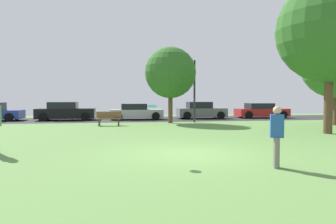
{
  "coord_description": "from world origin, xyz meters",
  "views": [
    {
      "loc": [
        -2.09,
        -9.35,
        1.76
      ],
      "look_at": [
        0.0,
        3.38,
        1.17
      ],
      "focal_mm": 32.61,
      "sensor_mm": 36.0,
      "label": 1
    }
  ],
  "objects_px": {
    "parked_car_grey": "(201,111)",
    "parked_car_silver": "(136,112)",
    "frisbee_disc": "(152,106)",
    "park_bench": "(109,118)",
    "street_lamp_post": "(194,91)",
    "parked_car_black": "(66,112)",
    "parked_car_red": "(261,111)",
    "maple_tree_near": "(170,73)",
    "maple_tree_far": "(330,30)",
    "person_thrower": "(277,134)"
  },
  "relations": [
    {
      "from": "parked_car_red",
      "to": "parked_car_silver",
      "type": "bearing_deg",
      "value": -177.74
    },
    {
      "from": "frisbee_disc",
      "to": "maple_tree_near",
      "type": "bearing_deg",
      "value": 78.07
    },
    {
      "from": "parked_car_black",
      "to": "street_lamp_post",
      "type": "distance_m",
      "value": 10.46
    },
    {
      "from": "person_thrower",
      "to": "parked_car_grey",
      "type": "bearing_deg",
      "value": -77.1
    },
    {
      "from": "maple_tree_far",
      "to": "street_lamp_post",
      "type": "bearing_deg",
      "value": 121.11
    },
    {
      "from": "park_bench",
      "to": "street_lamp_post",
      "type": "relative_size",
      "value": 0.36
    },
    {
      "from": "parked_car_silver",
      "to": "street_lamp_post",
      "type": "relative_size",
      "value": 0.95
    },
    {
      "from": "park_bench",
      "to": "street_lamp_post",
      "type": "bearing_deg",
      "value": -163.22
    },
    {
      "from": "frisbee_disc",
      "to": "parked_car_grey",
      "type": "height_order",
      "value": "frisbee_disc"
    },
    {
      "from": "person_thrower",
      "to": "street_lamp_post",
      "type": "xyz_separation_m",
      "value": [
        1.54,
        14.46,
        1.4
      ]
    },
    {
      "from": "maple_tree_near",
      "to": "street_lamp_post",
      "type": "distance_m",
      "value": 2.26
    },
    {
      "from": "frisbee_disc",
      "to": "parked_car_grey",
      "type": "xyz_separation_m",
      "value": [
        6.11,
        17.02,
        -0.88
      ]
    },
    {
      "from": "parked_car_black",
      "to": "park_bench",
      "type": "relative_size",
      "value": 2.8
    },
    {
      "from": "street_lamp_post",
      "to": "parked_car_grey",
      "type": "bearing_deg",
      "value": 67.84
    },
    {
      "from": "person_thrower",
      "to": "parked_car_red",
      "type": "bearing_deg",
      "value": -92.74
    },
    {
      "from": "frisbee_disc",
      "to": "parked_car_silver",
      "type": "relative_size",
      "value": 0.07
    },
    {
      "from": "parked_car_silver",
      "to": "person_thrower",
      "type": "bearing_deg",
      "value": -82.09
    },
    {
      "from": "street_lamp_post",
      "to": "person_thrower",
      "type": "bearing_deg",
      "value": -96.1
    },
    {
      "from": "parked_car_black",
      "to": "parked_car_red",
      "type": "height_order",
      "value": "parked_car_black"
    },
    {
      "from": "frisbee_disc",
      "to": "parked_car_red",
      "type": "distance_m",
      "value": 20.77
    },
    {
      "from": "parked_car_silver",
      "to": "parked_car_red",
      "type": "xyz_separation_m",
      "value": [
        11.18,
        0.44,
        0.0
      ]
    },
    {
      "from": "parked_car_silver",
      "to": "parked_car_red",
      "type": "relative_size",
      "value": 0.93
    },
    {
      "from": "maple_tree_near",
      "to": "street_lamp_post",
      "type": "height_order",
      "value": "maple_tree_near"
    },
    {
      "from": "parked_car_grey",
      "to": "maple_tree_near",
      "type": "bearing_deg",
      "value": -129.48
    },
    {
      "from": "parked_car_grey",
      "to": "maple_tree_far",
      "type": "bearing_deg",
      "value": -74.56
    },
    {
      "from": "parked_car_black",
      "to": "parked_car_red",
      "type": "distance_m",
      "value": 16.77
    },
    {
      "from": "person_thrower",
      "to": "parked_car_red",
      "type": "relative_size",
      "value": 0.34
    },
    {
      "from": "maple_tree_near",
      "to": "parked_car_grey",
      "type": "xyz_separation_m",
      "value": [
        3.38,
        4.1,
        -2.89
      ]
    },
    {
      "from": "park_bench",
      "to": "street_lamp_post",
      "type": "distance_m",
      "value": 6.58
    },
    {
      "from": "park_bench",
      "to": "parked_car_grey",
      "type": "bearing_deg",
      "value": -143.49
    },
    {
      "from": "parked_car_red",
      "to": "street_lamp_post",
      "type": "bearing_deg",
      "value": -151.14
    },
    {
      "from": "maple_tree_far",
      "to": "park_bench",
      "type": "relative_size",
      "value": 4.79
    },
    {
      "from": "street_lamp_post",
      "to": "maple_tree_far",
      "type": "bearing_deg",
      "value": -58.89
    },
    {
      "from": "parked_car_silver",
      "to": "park_bench",
      "type": "xyz_separation_m",
      "value": [
        -2.02,
        -5.32,
        -0.14
      ]
    },
    {
      "from": "person_thrower",
      "to": "parked_car_silver",
      "type": "bearing_deg",
      "value": -59.57
    },
    {
      "from": "parked_car_silver",
      "to": "parked_car_red",
      "type": "distance_m",
      "value": 11.18
    },
    {
      "from": "parked_car_grey",
      "to": "parked_car_silver",
      "type": "bearing_deg",
      "value": -176.76
    },
    {
      "from": "parked_car_grey",
      "to": "person_thrower",
      "type": "bearing_deg",
      "value": -99.62
    },
    {
      "from": "maple_tree_far",
      "to": "park_bench",
      "type": "xyz_separation_m",
      "value": [
        -10.86,
        6.12,
        -4.61
      ]
    },
    {
      "from": "maple_tree_near",
      "to": "parked_car_grey",
      "type": "distance_m",
      "value": 6.04
    },
    {
      "from": "parked_car_silver",
      "to": "street_lamp_post",
      "type": "bearing_deg",
      "value": -40.84
    },
    {
      "from": "person_thrower",
      "to": "frisbee_disc",
      "type": "relative_size",
      "value": 4.96
    },
    {
      "from": "maple_tree_far",
      "to": "street_lamp_post",
      "type": "relative_size",
      "value": 1.7
    },
    {
      "from": "frisbee_disc",
      "to": "park_bench",
      "type": "bearing_deg",
      "value": 97.54
    },
    {
      "from": "parked_car_red",
      "to": "maple_tree_near",
      "type": "bearing_deg",
      "value": -154.77
    },
    {
      "from": "maple_tree_far",
      "to": "frisbee_disc",
      "type": "xyz_separation_m",
      "value": [
        -9.35,
        -5.27,
        -3.54
      ]
    },
    {
      "from": "parked_car_black",
      "to": "park_bench",
      "type": "bearing_deg",
      "value": -57.4
    },
    {
      "from": "maple_tree_near",
      "to": "frisbee_disc",
      "type": "distance_m",
      "value": 13.36
    },
    {
      "from": "person_thrower",
      "to": "park_bench",
      "type": "relative_size",
      "value": 0.98
    },
    {
      "from": "frisbee_disc",
      "to": "street_lamp_post",
      "type": "xyz_separation_m",
      "value": [
        4.56,
        13.21,
        0.72
      ]
    }
  ]
}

